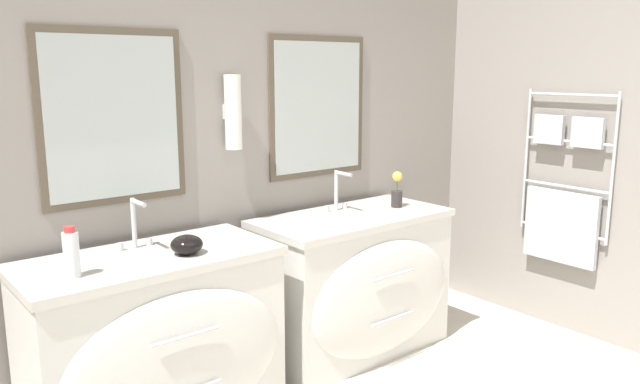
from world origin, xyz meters
The scene contains 9 objects.
wall_back centered at (0.01, 2.23, 1.30)m, with size 5.81×0.17×2.60m.
wall_right centered at (2.13, 1.00, 1.29)m, with size 0.13×4.31×2.60m.
vanity_left centered at (-0.39, 1.84, 0.42)m, with size 1.15×0.62×0.82m.
vanity_right centered at (0.84, 1.84, 0.42)m, with size 1.15×0.62×0.82m.
faucet_left centered at (-0.39, 2.01, 0.94)m, with size 0.17×0.15×0.24m.
faucet_right centered at (0.84, 2.01, 0.94)m, with size 0.17×0.15×0.24m.
toiletry_bottle centered at (-0.75, 1.79, 0.92)m, with size 0.06×0.06×0.21m.
amenity_bowl centered at (-0.25, 1.79, 0.86)m, with size 0.15×0.15×0.09m.
flower_vase centered at (1.18, 1.86, 0.92)m, with size 0.07×0.07×0.22m.
Camera 1 is at (-1.49, -0.69, 1.65)m, focal length 35.00 mm.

